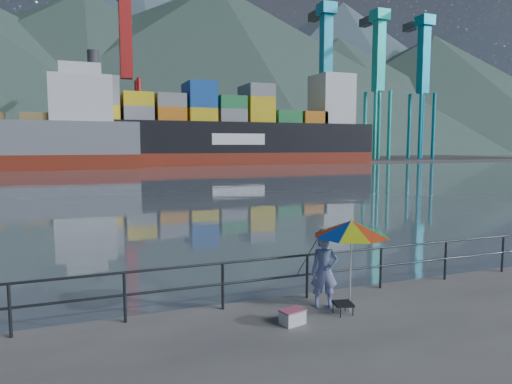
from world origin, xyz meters
TOP-DOWN VIEW (x-y plane):
  - harbor_water at (0.00, 130.00)m, footprint 500.00×280.00m
  - far_dock at (10.00, 93.00)m, footprint 200.00×40.00m
  - guardrail at (0.00, 1.70)m, footprint 22.00×0.06m
  - mountains at (38.82, 207.75)m, footprint 600.00×332.80m
  - port_cranes at (31.00, 84.00)m, footprint 116.00×28.00m
  - container_stacks at (33.58, 94.02)m, footprint 58.00×8.40m
  - fisherman at (1.07, 1.04)m, footprint 0.67×0.56m
  - beach_umbrella at (1.43, 0.60)m, footprint 1.70×1.70m
  - folding_stool at (1.23, 0.54)m, footprint 0.44×0.44m
  - cooler_bag at (0.03, 0.44)m, footprint 0.51×0.41m
  - fishing_rod at (1.03, 1.80)m, footprint 0.44×1.80m
  - container_ship at (24.65, 75.65)m, footprint 57.08×9.51m

SIDE VIEW (x-z plane):
  - harbor_water at x=0.00m, z-range 0.00..0.00m
  - far_dock at x=10.00m, z-range -0.20..0.20m
  - fishing_rod at x=1.03m, z-range -0.65..0.65m
  - folding_stool at x=1.23m, z-range 0.01..0.25m
  - cooler_bag at x=0.03m, z-range 0.00..0.26m
  - guardrail at x=0.00m, z-range 0.01..1.03m
  - fisherman at x=1.07m, z-range 0.00..1.58m
  - beach_umbrella at x=1.43m, z-range 0.80..2.74m
  - container_stacks at x=33.58m, z-range -0.79..7.01m
  - container_ship at x=24.65m, z-range -3.19..14.91m
  - port_cranes at x=31.00m, z-range -3.20..35.20m
  - mountains at x=38.82m, z-range -4.45..75.55m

